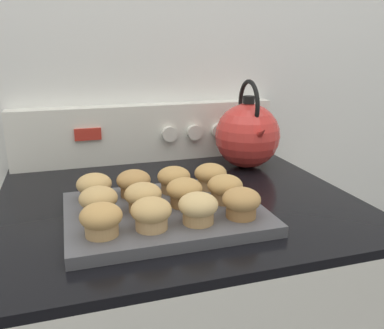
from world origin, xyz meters
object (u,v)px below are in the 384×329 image
at_px(muffin_r2_c1, 134,183).
at_px(muffin_r1_c1, 143,197).
at_px(muffin_r0_c0, 101,219).
at_px(muffin_pan, 165,213).
at_px(muffin_r2_c0, 94,187).
at_px(muffin_r0_c3, 241,202).
at_px(muffin_r1_c2, 184,192).
at_px(muffin_r2_c2, 174,179).
at_px(muffin_r1_c3, 225,188).
at_px(muffin_r0_c2, 198,208).
at_px(muffin_r0_c1, 151,213).
at_px(muffin_r1_c0, 99,201).
at_px(muffin_r2_c3, 211,176).
at_px(tea_kettle, 248,134).

bearing_deg(muffin_r2_c1, muffin_r1_c1, -87.76).
xyz_separation_m(muffin_r0_c0, muffin_r2_c1, (0.08, 0.17, 0.00)).
height_order(muffin_pan, muffin_r2_c0, muffin_r2_c0).
xyz_separation_m(muffin_r0_c3, muffin_r1_c2, (-0.09, 0.09, 0.00)).
bearing_deg(muffin_r2_c2, muffin_r1_c3, -45.71).
distance_m(muffin_r2_c0, muffin_r2_c2, 0.17).
bearing_deg(muffin_r0_c0, muffin_r0_c2, -0.48).
distance_m(muffin_r0_c1, muffin_r1_c0, 0.12).
distance_m(muffin_r0_c0, muffin_r0_c1, 0.09).
height_order(muffin_r0_c0, muffin_r2_c3, same).
bearing_deg(muffin_r0_c0, muffin_r0_c1, -0.34).
distance_m(muffin_pan, muffin_r0_c3, 0.16).
bearing_deg(muffin_r1_c3, muffin_r1_c2, 176.99).
relative_size(muffin_r0_c2, muffin_r1_c0, 1.00).
bearing_deg(muffin_r0_c0, muffin_r1_c3, 17.41).
height_order(muffin_r0_c0, muffin_r1_c1, same).
distance_m(muffin_r1_c0, muffin_r1_c2, 0.17).
relative_size(muffin_r1_c1, muffin_r2_c0, 1.00).
bearing_deg(muffin_r1_c1, muffin_r1_c2, 2.71).
bearing_deg(muffin_pan, muffin_r0_c3, -33.22).
relative_size(muffin_r1_c1, muffin_r1_c2, 1.00).
relative_size(muffin_pan, muffin_r0_c1, 5.30).
height_order(muffin_r0_c0, muffin_r0_c2, same).
bearing_deg(tea_kettle, muffin_r0_c3, -116.22).
bearing_deg(muffin_r2_c1, muffin_r1_c0, -133.64).
distance_m(muffin_r0_c0, muffin_r0_c2, 0.17).
height_order(muffin_r1_c0, muffin_r2_c0, same).
bearing_deg(muffin_pan, muffin_r0_c0, -147.26).
height_order(muffin_r2_c1, tea_kettle, tea_kettle).
distance_m(muffin_r1_c3, tea_kettle, 0.33).
bearing_deg(muffin_pan, tea_kettle, 42.06).
xyz_separation_m(muffin_r1_c3, muffin_r2_c0, (-0.26, 0.09, 0.00)).
bearing_deg(muffin_r0_c3, muffin_r1_c1, 154.32).
height_order(muffin_r0_c2, muffin_r1_c3, same).
bearing_deg(muffin_r2_c0, muffin_r0_c2, -45.07).
bearing_deg(muffin_r1_c2, muffin_r2_c0, 153.55).
bearing_deg(muffin_r0_c1, muffin_r1_c0, 134.07).
bearing_deg(muffin_r2_c3, muffin_r0_c1, -135.61).
bearing_deg(muffin_r1_c0, muffin_r2_c1, 46.36).
bearing_deg(muffin_r1_c3, tea_kettle, 57.49).
bearing_deg(muffin_r0_c3, tea_kettle, 63.78).
distance_m(muffin_r0_c3, muffin_r1_c0, 0.27).
height_order(muffin_r0_c0, muffin_r2_c2, same).
height_order(muffin_r0_c1, muffin_r0_c3, same).
bearing_deg(muffin_r1_c3, muffin_r2_c2, 134.29).
height_order(muffin_r0_c3, tea_kettle, tea_kettle).
bearing_deg(muffin_r1_c2, muffin_r0_c2, -89.61).
xyz_separation_m(muffin_r0_c2, muffin_r1_c3, (0.08, 0.08, 0.00)).
bearing_deg(muffin_r1_c2, muffin_r1_c1, -177.29).
bearing_deg(tea_kettle, muffin_r2_c1, -151.79).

